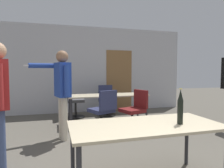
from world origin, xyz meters
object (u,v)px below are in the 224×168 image
beer_bottle (180,107)px  office_chair_side_rolled (107,101)px  office_chair_far_left (103,112)px  office_chair_far_right (135,111)px  office_chair_near_pushed (73,102)px  person_far_watching (62,86)px

beer_bottle → office_chair_side_rolled: bearing=88.1°
office_chair_side_rolled → office_chair_far_left: 1.73m
office_chair_far_right → beer_bottle: 2.38m
office_chair_far_right → beer_bottle: beer_bottle is taller
office_chair_side_rolled → beer_bottle: (-0.13, -3.92, 0.51)m
office_chair_near_pushed → person_far_watching: bearing=-12.5°
person_far_watching → beer_bottle: size_ratio=4.25×
person_far_watching → office_chair_near_pushed: person_far_watching is taller
office_chair_near_pushed → beer_bottle: size_ratio=2.34×
office_chair_near_pushed → office_chair_side_rolled: bearing=93.6°
office_chair_far_right → office_chair_far_left: 0.76m
office_chair_side_rolled → beer_bottle: beer_bottle is taller
person_far_watching → office_chair_near_pushed: 1.93m
person_far_watching → office_chair_side_rolled: person_far_watching is taller
person_far_watching → office_chair_far_left: (0.88, 0.24, -0.62)m
office_chair_far_left → office_chair_near_pushed: bearing=85.7°
office_chair_side_rolled → office_chair_far_right: bearing=101.0°
office_chair_far_right → office_chair_far_left: bearing=74.4°
office_chair_side_rolled → office_chair_far_left: (-0.50, -1.65, 0.02)m
office_chair_near_pushed → office_chair_far_right: 2.00m
office_chair_far_right → office_chair_far_left: (-0.76, -0.03, 0.02)m
office_chair_near_pushed → office_chair_far_left: office_chair_near_pushed is taller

